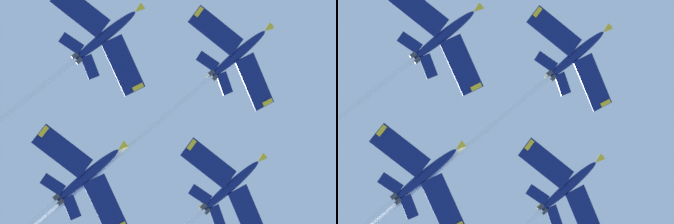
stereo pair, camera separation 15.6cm
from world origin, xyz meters
TOP-DOWN VIEW (x-y plane):
  - jet_lead at (-13.71, -12.61)m, footprint 26.04×52.38m
  - jet_right_wing at (-4.11, -32.44)m, footprint 26.48×53.62m
  - jet_slot at (-23.06, -41.77)m, footprint 26.72×56.12m

SIDE VIEW (x-z plane):
  - jet_slot at x=-23.06m, z-range 88.43..110.28m
  - jet_right_wing at x=-4.11m, z-range 95.57..115.30m
  - jet_lead at x=-13.71m, z-range 101.09..121.22m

